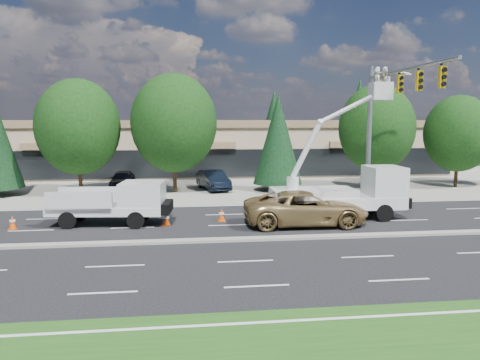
{
  "coord_description": "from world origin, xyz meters",
  "views": [
    {
      "loc": [
        -2.39,
        -20.82,
        5.51
      ],
      "look_at": [
        0.57,
        3.2,
        2.4
      ],
      "focal_mm": 35.0,
      "sensor_mm": 36.0,
      "label": 1
    }
  ],
  "objects": [
    {
      "name": "traffic_cone_a",
      "position": [
        -11.04,
        3.71,
        0.34
      ],
      "size": [
        0.4,
        0.4,
        0.7
      ],
      "color": "#E24507",
      "rests_on": "ground"
    },
    {
      "name": "tree_front_c",
      "position": [
        -10.0,
        15.0,
        5.0
      ],
      "size": [
        6.16,
        6.16,
        8.54
      ],
      "color": "#332114",
      "rests_on": "ground"
    },
    {
      "name": "bucket_truck",
      "position": [
        6.79,
        4.19,
        1.82
      ],
      "size": [
        7.86,
        2.6,
        8.4
      ],
      "rotation": [
        0.0,
        0.0,
        -0.02
      ],
      "color": "silver",
      "rests_on": "ground"
    },
    {
      "name": "parked_car_east",
      "position": [
        0.0,
        16.0,
        0.78
      ],
      "size": [
        2.68,
        5.0,
        1.56
      ],
      "primitive_type": "imported",
      "rotation": [
        0.0,
        0.0,
        0.23
      ],
      "color": "black",
      "rests_on": "ground"
    },
    {
      "name": "concrete_apron",
      "position": [
        0.0,
        20.0,
        0.01
      ],
      "size": [
        140.0,
        22.0,
        0.01
      ],
      "primitive_type": "cube",
      "color": "gray",
      "rests_on": "ground"
    },
    {
      "name": "road_median",
      "position": [
        0.0,
        0.0,
        0.06
      ],
      "size": [
        120.0,
        0.55,
        0.12
      ],
      "primitive_type": "cube",
      "color": "gray",
      "rests_on": "ground"
    },
    {
      "name": "utility_pickup",
      "position": [
        -5.94,
        4.15,
        0.94
      ],
      "size": [
        6.14,
        2.83,
        2.28
      ],
      "rotation": [
        0.0,
        0.0,
        -0.11
      ],
      "color": "silver",
      "rests_on": "ground"
    },
    {
      "name": "minivan",
      "position": [
        4.01,
        2.8,
        0.9
      ],
      "size": [
        6.56,
        3.14,
        1.8
      ],
      "primitive_type": "imported",
      "rotation": [
        0.0,
        0.0,
        1.55
      ],
      "color": "#A58750",
      "rests_on": "ground"
    },
    {
      "name": "tree_back_d",
      "position": [
        22.0,
        42.0,
        5.97
      ],
      "size": [
        5.65,
        5.65,
        11.13
      ],
      "color": "#332114",
      "rests_on": "ground"
    },
    {
      "name": "tree_front_g",
      "position": [
        20.0,
        15.0,
        4.42
      ],
      "size": [
        5.44,
        5.44,
        7.55
      ],
      "color": "#332114",
      "rests_on": "ground"
    },
    {
      "name": "parked_car_west",
      "position": [
        -7.26,
        17.72,
        0.73
      ],
      "size": [
        1.87,
        4.34,
        1.46
      ],
      "primitive_type": "imported",
      "rotation": [
        0.0,
        0.0,
        -0.03
      ],
      "color": "black",
      "rests_on": "ground"
    },
    {
      "name": "tree_front_d",
      "position": [
        -3.0,
        15.0,
        5.27
      ],
      "size": [
        6.5,
        6.5,
        9.01
      ],
      "color": "#332114",
      "rests_on": "ground"
    },
    {
      "name": "tree_back_a",
      "position": [
        -18.0,
        42.0,
        5.56
      ],
      "size": [
        5.25,
        5.25,
        10.35
      ],
      "color": "#332114",
      "rests_on": "ground"
    },
    {
      "name": "ground",
      "position": [
        0.0,
        0.0,
        0.0
      ],
      "size": [
        140.0,
        140.0,
        0.0
      ],
      "primitive_type": "plane",
      "color": "black",
      "rests_on": "ground"
    },
    {
      "name": "traffic_cone_b",
      "position": [
        -3.29,
        3.58,
        0.34
      ],
      "size": [
        0.4,
        0.4,
        0.7
      ],
      "color": "#E24507",
      "rests_on": "ground"
    },
    {
      "name": "signal_mast",
      "position": [
        10.03,
        7.04,
        6.06
      ],
      "size": [
        2.76,
        10.16,
        9.0
      ],
      "color": "gray",
      "rests_on": "ground"
    },
    {
      "name": "tree_back_b",
      "position": [
        -4.0,
        42.0,
        5.02
      ],
      "size": [
        4.75,
        4.75,
        9.35
      ],
      "color": "#332114",
      "rests_on": "ground"
    },
    {
      "name": "traffic_cone_c",
      "position": [
        -0.32,
        4.3,
        0.34
      ],
      "size": [
        0.4,
        0.4,
        0.7
      ],
      "color": "#E24507",
      "rests_on": "ground"
    },
    {
      "name": "tree_front_f",
      "position": [
        13.0,
        15.0,
        4.87
      ],
      "size": [
        6.0,
        6.0,
        8.32
      ],
      "color": "#332114",
      "rests_on": "ground"
    },
    {
      "name": "strip_mall",
      "position": [
        0.0,
        29.97,
        2.83
      ],
      "size": [
        50.4,
        15.4,
        5.5
      ],
      "color": "tan",
      "rests_on": "ground"
    },
    {
      "name": "tree_back_c",
      "position": [
        10.0,
        42.0,
        5.08
      ],
      "size": [
        4.8,
        4.8,
        9.46
      ],
      "color": "#332114",
      "rests_on": "ground"
    },
    {
      "name": "tree_front_e",
      "position": [
        5.0,
        15.0,
        4.04
      ],
      "size": [
        3.82,
        3.82,
        7.53
      ],
      "color": "#332114",
      "rests_on": "ground"
    }
  ]
}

